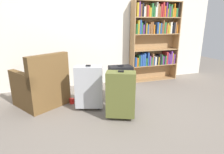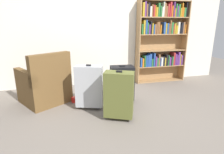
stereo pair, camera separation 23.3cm
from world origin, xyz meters
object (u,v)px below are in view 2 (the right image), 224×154
(bookshelf, at_px, (161,38))
(suitcase_silver, at_px, (89,86))
(mug, at_px, (74,100))
(armchair, at_px, (45,85))
(suitcase_black, at_px, (122,83))
(suitcase_olive, at_px, (119,95))

(bookshelf, distance_m, suitcase_silver, 2.25)
(mug, bearing_deg, armchair, 164.17)
(suitcase_black, bearing_deg, armchair, 166.69)
(armchair, bearing_deg, mug, -15.83)
(armchair, xyz_separation_m, mug, (0.47, -0.13, -0.27))
(armchair, height_order, suitcase_olive, armchair)
(armchair, relative_size, suitcase_silver, 1.31)
(suitcase_olive, xyz_separation_m, suitcase_black, (0.22, 0.59, -0.03))
(armchair, xyz_separation_m, suitcase_olive, (1.09, -0.90, 0.06))
(armchair, relative_size, suitcase_olive, 1.32)
(bookshelf, height_order, armchair, bookshelf)
(bookshelf, xyz_separation_m, armchair, (-2.56, -0.69, -0.71))
(bookshelf, bearing_deg, suitcase_silver, -148.23)
(bookshelf, height_order, suitcase_silver, bookshelf)
(bookshelf, xyz_separation_m, suitcase_black, (-1.25, -1.00, -0.68))
(armchair, bearing_deg, suitcase_black, -13.31)
(mug, height_order, suitcase_silver, suitcase_silver)
(bookshelf, relative_size, suitcase_black, 2.75)
(armchair, xyz_separation_m, suitcase_black, (1.31, -0.31, 0.03))
(suitcase_black, bearing_deg, mug, 168.13)
(bookshelf, distance_m, suitcase_black, 1.74)
(suitcase_olive, distance_m, suitcase_black, 0.63)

